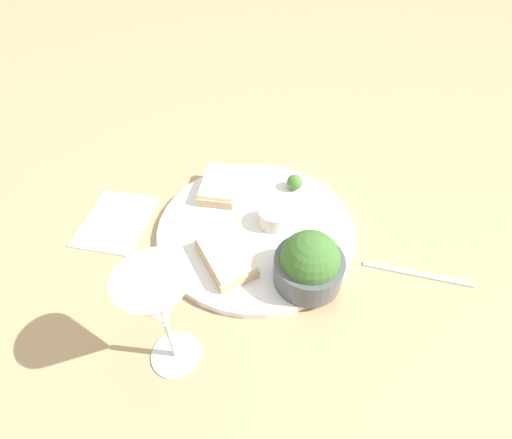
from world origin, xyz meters
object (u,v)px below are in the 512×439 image
(cheese_toast_near, at_px, (220,185))
(cheese_toast_far, at_px, (226,257))
(fork, at_px, (418,274))
(sauce_ramekin, at_px, (273,215))
(napkin, at_px, (116,220))
(wine_glass, at_px, (159,305))
(salad_bowl, at_px, (309,264))

(cheese_toast_near, relative_size, cheese_toast_far, 1.03)
(fork, bearing_deg, sauce_ramekin, 49.11)
(cheese_toast_near, xyz_separation_m, napkin, (-0.01, 0.20, -0.02))
(cheese_toast_near, relative_size, wine_glass, 0.65)
(wine_glass, bearing_deg, sauce_ramekin, -46.87)
(cheese_toast_near, xyz_separation_m, fork, (-0.28, -0.27, -0.02))
(sauce_ramekin, relative_size, napkin, 0.29)
(napkin, bearing_deg, cheese_toast_far, -132.69)
(cheese_toast_far, relative_size, napkin, 0.64)
(napkin, bearing_deg, salad_bowl, -128.36)
(cheese_toast_far, height_order, fork, cheese_toast_far)
(cheese_toast_near, height_order, cheese_toast_far, same)
(salad_bowl, height_order, cheese_toast_near, salad_bowl)
(sauce_ramekin, distance_m, cheese_toast_far, 0.12)
(salad_bowl, distance_m, cheese_toast_near, 0.26)
(sauce_ramekin, bearing_deg, cheese_toast_far, 122.46)
(cheese_toast_far, bearing_deg, salad_bowl, -120.77)
(fork, bearing_deg, cheese_toast_far, 70.61)
(napkin, bearing_deg, fork, -119.31)
(cheese_toast_near, distance_m, cheese_toast_far, 0.18)
(cheese_toast_near, xyz_separation_m, cheese_toast_far, (-0.17, 0.03, 0.00))
(cheese_toast_far, relative_size, wine_glass, 0.63)
(napkin, bearing_deg, cheese_toast_near, -85.89)
(sauce_ramekin, bearing_deg, fork, -130.89)
(wine_glass, distance_m, fork, 0.43)
(cheese_toast_near, height_order, napkin, cheese_toast_near)
(sauce_ramekin, xyz_separation_m, napkin, (0.09, 0.28, -0.03))
(cheese_toast_near, distance_m, fork, 0.39)
(fork, bearing_deg, wine_glass, 93.46)
(wine_glass, height_order, fork, wine_glass)
(cheese_toast_far, distance_m, napkin, 0.24)
(sauce_ramekin, distance_m, fork, 0.26)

